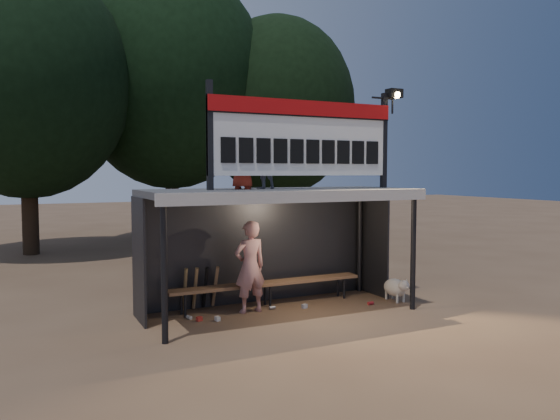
# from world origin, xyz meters

# --- Properties ---
(ground) EXTENTS (80.00, 80.00, 0.00)m
(ground) POSITION_xyz_m (0.00, 0.00, 0.00)
(ground) COLOR brown
(ground) RESTS_ON ground
(player) EXTENTS (0.66, 0.47, 1.73)m
(player) POSITION_xyz_m (-0.49, 0.27, 0.86)
(player) COLOR silver
(player) RESTS_ON ground
(child_a) EXTENTS (0.52, 0.43, 0.95)m
(child_a) POSITION_xyz_m (-0.21, 0.29, 2.80)
(child_a) COLOR gray
(child_a) RESTS_ON dugout_shelter
(child_b) EXTENTS (0.59, 0.57, 1.02)m
(child_b) POSITION_xyz_m (-0.66, 0.18, 2.83)
(child_b) COLOR maroon
(child_b) RESTS_ON dugout_shelter
(dugout_shelter) EXTENTS (5.10, 2.08, 2.32)m
(dugout_shelter) POSITION_xyz_m (0.00, 0.24, 1.85)
(dugout_shelter) COLOR #3D3D40
(dugout_shelter) RESTS_ON ground
(scoreboard_assembly) EXTENTS (4.10, 0.27, 1.99)m
(scoreboard_assembly) POSITION_xyz_m (0.56, -0.01, 3.32)
(scoreboard_assembly) COLOR black
(scoreboard_assembly) RESTS_ON dugout_shelter
(bench) EXTENTS (4.00, 0.35, 0.48)m
(bench) POSITION_xyz_m (0.00, 0.55, 0.43)
(bench) COLOR brown
(bench) RESTS_ON ground
(tree_left) EXTENTS (6.46, 6.46, 9.27)m
(tree_left) POSITION_xyz_m (-4.00, 10.00, 5.51)
(tree_left) COLOR #2F2014
(tree_left) RESTS_ON ground
(tree_mid) EXTENTS (7.22, 7.22, 10.36)m
(tree_mid) POSITION_xyz_m (1.00, 11.50, 6.17)
(tree_mid) COLOR #321F16
(tree_mid) RESTS_ON ground
(tree_right) EXTENTS (6.08, 6.08, 8.72)m
(tree_right) POSITION_xyz_m (5.00, 10.50, 5.19)
(tree_right) COLOR #322216
(tree_right) RESTS_ON ground
(dog) EXTENTS (0.36, 0.81, 0.49)m
(dog) POSITION_xyz_m (2.53, -0.23, 0.28)
(dog) COLOR silver
(dog) RESTS_ON ground
(bats) EXTENTS (0.67, 0.35, 0.84)m
(bats) POSITION_xyz_m (-1.29, 0.82, 0.43)
(bats) COLOR olive
(bats) RESTS_ON ground
(litter) EXTENTS (3.65, 0.67, 0.08)m
(litter) POSITION_xyz_m (-0.36, 0.06, 0.04)
(litter) COLOR #B1271E
(litter) RESTS_ON ground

